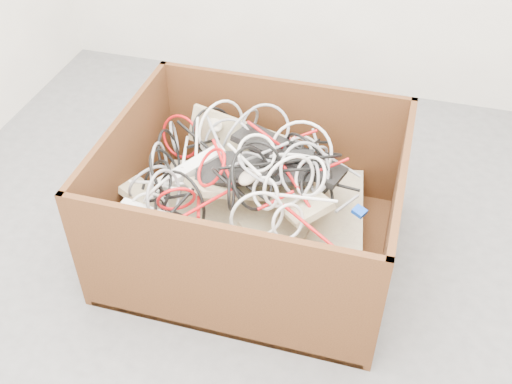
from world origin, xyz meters
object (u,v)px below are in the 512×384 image
(power_strip_left, at_px, (192,167))
(vga_plug, at_px, (359,211))
(power_strip_right, at_px, (153,216))
(cardboard_box, at_px, (251,223))

(power_strip_left, xyz_separation_m, vga_plug, (0.66, -0.04, -0.03))
(power_strip_right, xyz_separation_m, vga_plug, (0.73, 0.20, 0.03))
(cardboard_box, bearing_deg, vga_plug, -4.28)
(cardboard_box, distance_m, power_strip_right, 0.42)
(cardboard_box, relative_size, vga_plug, 24.12)
(power_strip_left, distance_m, vga_plug, 0.66)
(vga_plug, bearing_deg, cardboard_box, -157.20)
(power_strip_left, bearing_deg, cardboard_box, -47.05)
(power_strip_left, height_order, vga_plug, power_strip_left)
(cardboard_box, height_order, power_strip_right, cardboard_box)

